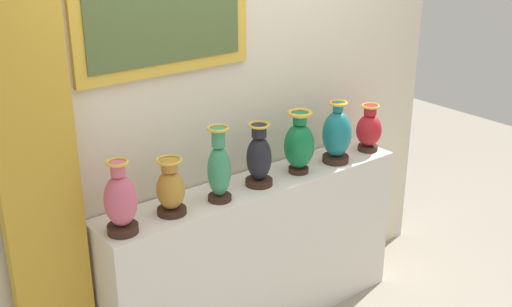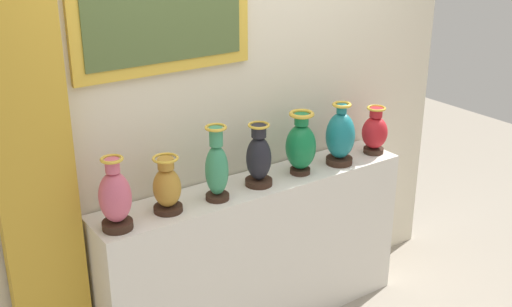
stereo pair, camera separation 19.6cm
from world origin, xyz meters
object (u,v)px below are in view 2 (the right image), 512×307
object	(u,v)px
vase_rose	(115,198)
vase_crimson	(375,132)
vase_jade	(217,168)
vase_ochre	(167,187)
vase_teal	(340,137)
vase_emerald	(301,145)
vase_onyx	(259,158)

from	to	relation	value
vase_rose	vase_crimson	world-z (taller)	vase_rose
vase_jade	vase_ochre	bearing A→B (deg)	175.41
vase_ochre	vase_teal	bearing A→B (deg)	-0.99
vase_jade	vase_emerald	distance (m)	0.58
vase_emerald	vase_teal	bearing A→B (deg)	-3.63
vase_jade	vase_crimson	xyz separation A→B (m)	(1.16, 0.01, -0.04)
vase_emerald	vase_crimson	size ratio (longest dim) A/B	1.24
vase_rose	vase_ochre	xyz separation A→B (m)	(0.29, 0.03, -0.03)
vase_ochre	vase_onyx	distance (m)	0.57
vase_rose	vase_teal	distance (m)	1.43
vase_ochre	vase_crimson	xyz separation A→B (m)	(1.44, -0.01, 0.00)
vase_teal	vase_crimson	distance (m)	0.30
vase_ochre	vase_onyx	world-z (taller)	vase_onyx
vase_rose	vase_onyx	bearing A→B (deg)	2.18
vase_ochre	vase_rose	bearing A→B (deg)	-174.36
vase_rose	vase_ochre	distance (m)	0.29
vase_ochre	vase_teal	distance (m)	1.14
vase_crimson	vase_jade	bearing A→B (deg)	-179.39
vase_rose	vase_jade	world-z (taller)	vase_jade
vase_onyx	vase_crimson	bearing A→B (deg)	-0.95
vase_jade	vase_teal	size ratio (longest dim) A/B	1.08
vase_jade	vase_crimson	bearing A→B (deg)	0.61
vase_onyx	vase_teal	xyz separation A→B (m)	(0.57, -0.02, 0.01)
vase_rose	vase_emerald	world-z (taller)	vase_emerald
vase_rose	vase_jade	distance (m)	0.57
vase_rose	vase_teal	xyz separation A→B (m)	(1.43, 0.01, 0.01)
vase_teal	vase_crimson	world-z (taller)	vase_teal
vase_onyx	vase_teal	world-z (taller)	vase_teal
vase_onyx	vase_teal	distance (m)	0.58
vase_rose	vase_emerald	size ratio (longest dim) A/B	0.99
vase_ochre	vase_emerald	distance (m)	0.86
vase_ochre	vase_crimson	size ratio (longest dim) A/B	0.99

